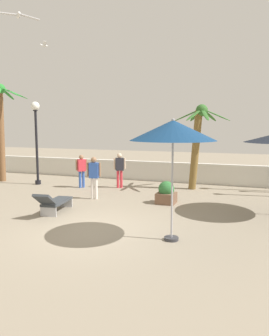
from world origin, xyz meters
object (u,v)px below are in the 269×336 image
guest_2 (120,167)px  seagull_1 (44,45)px  seagull_0 (18,15)px  palm_tree_0 (198,136)px  palm_tree_1 (1,121)px  lounge_chair_0 (54,202)px  guest_0 (82,168)px  patio_umbrella_2 (173,131)px  lamp_post_2 (36,130)px  planter (166,193)px  guest_1 (94,174)px

guest_2 → seagull_1: bearing=176.2°
seagull_0 → palm_tree_0: bearing=56.9°
palm_tree_1 → lounge_chair_0: bearing=-36.3°
guest_0 → seagull_1: 6.49m
guest_0 → seagull_0: seagull_0 is taller
lounge_chair_0 → patio_umbrella_2: bearing=-15.1°
palm_tree_0 → lamp_post_2: (-7.67, -1.46, 0.27)m
palm_tree_0 → planter: bearing=-100.6°
seagull_0 → guest_1: bearing=75.6°
patio_umbrella_2 → guest_2: 7.58m
guest_2 → lounge_chair_0: bearing=-93.1°
lamp_post_2 → lounge_chair_0: 6.35m
lamp_post_2 → guest_0: lamp_post_2 is taller
patio_umbrella_2 → guest_2: (-4.06, 6.14, -1.80)m
patio_umbrella_2 → guest_1: 5.71m
seagull_0 → guest_0: bearing=99.8°
palm_tree_1 → planter: size_ratio=5.93×
palm_tree_0 → guest_2: bearing=-165.5°
seagull_0 → lamp_post_2: bearing=123.4°
lamp_post_2 → palm_tree_1: bearing=176.1°
lounge_chair_0 → guest_1: 2.51m
palm_tree_1 → guest_1: (6.47, -2.14, -2.15)m
lamp_post_2 → guest_0: bearing=-0.1°
patio_umbrella_2 → lounge_chair_0: 5.08m
guest_1 → planter: (2.89, 0.29, -0.64)m
guest_0 → patio_umbrella_2: bearing=-44.0°
palm_tree_1 → seagull_0: bearing=-42.9°
palm_tree_1 → seagull_1: 4.42m
palm_tree_0 → seagull_0: seagull_0 is taller
palm_tree_0 → seagull_1: bearing=-175.4°
lounge_chair_0 → seagull_0: size_ratio=1.92×
lamp_post_2 → seagull_0: bearing=-56.6°
seagull_0 → seagull_1: bearing=119.3°
patio_umbrella_2 → seagull_1: (-8.22, 6.42, 4.09)m
planter → guest_1: bearing=-174.2°
patio_umbrella_2 → planter: bearing=106.9°
lamp_post_2 → seagull_1: size_ratio=3.80×
seagull_0 → seagull_1: size_ratio=0.94×
lamp_post_2 → seagull_0: size_ratio=4.04×
guest_0 → guest_1: 2.61m
guest_2 → guest_1: bearing=-90.3°
patio_umbrella_2 → planter: patio_umbrella_2 is taller
palm_tree_0 → palm_tree_1: (-9.95, -1.31, 0.72)m
lounge_chair_0 → planter: bearing=40.8°
guest_2 → planter: bearing=-38.2°
palm_tree_0 → lamp_post_2: size_ratio=0.95×
seagull_1 → lamp_post_2: bearing=-92.1°
palm_tree_0 → palm_tree_1: 10.06m
guest_1 → lounge_chair_0: bearing=-95.9°
patio_umbrella_2 → seagull_0: 5.95m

